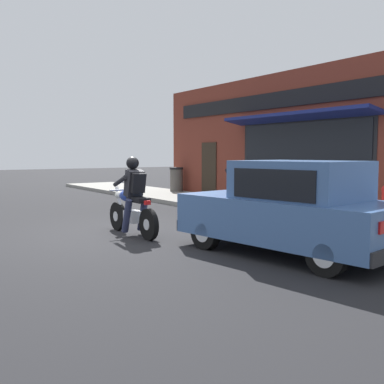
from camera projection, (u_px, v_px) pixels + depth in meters
ground_plane at (129, 233)px, 9.49m from camera, size 80.00×80.00×0.00m
sidewalk_curb at (218, 203)px, 14.63m from camera, size 2.60×22.00×0.14m
storefront_building at (274, 140)px, 14.54m from camera, size 1.25×11.36×4.20m
motorcycle_with_rider at (133, 203)px, 9.24m from camera, size 0.56×2.02×1.62m
car_hatchback at (290, 209)px, 7.42m from camera, size 2.11×3.96×1.57m
trash_bin at (176, 179)px, 18.31m from camera, size 0.56×0.56×0.98m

